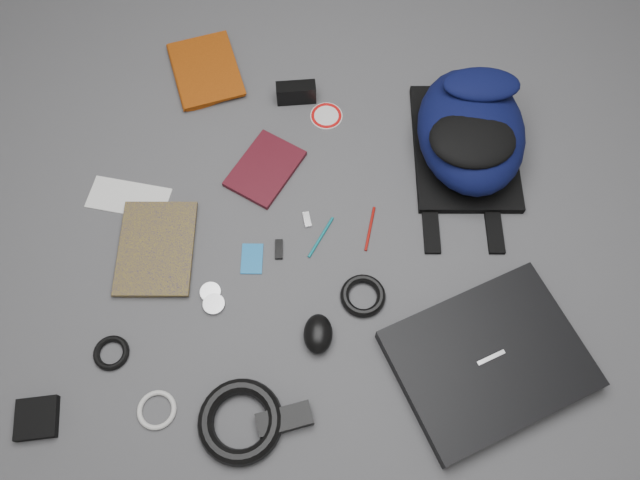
# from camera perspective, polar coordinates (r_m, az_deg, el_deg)

# --- Properties ---
(ground) EXTENTS (4.00, 4.00, 0.00)m
(ground) POSITION_cam_1_polar(r_m,az_deg,el_deg) (1.54, 0.00, -0.31)
(ground) COLOR #4F4F51
(ground) RESTS_ON ground
(backpack) EXTENTS (0.33, 0.45, 0.18)m
(backpack) POSITION_cam_1_polar(r_m,az_deg,el_deg) (1.65, 13.62, 9.72)
(backpack) COLOR black
(backpack) RESTS_ON ground
(laptop) EXTENTS (0.52, 0.48, 0.04)m
(laptop) POSITION_cam_1_polar(r_m,az_deg,el_deg) (1.48, 15.18, -10.53)
(laptop) COLOR black
(laptop) RESTS_ON ground
(textbook_red) EXTENTS (0.26, 0.29, 0.03)m
(textbook_red) POSITION_cam_1_polar(r_m,az_deg,el_deg) (1.85, -13.15, 14.23)
(textbook_red) COLOR #7F3007
(textbook_red) RESTS_ON ground
(comic_book) EXTENTS (0.21, 0.27, 0.02)m
(comic_book) POSITION_cam_1_polar(r_m,az_deg,el_deg) (1.61, -17.91, -0.74)
(comic_book) COLOR #AA8E0C
(comic_book) RESTS_ON ground
(envelope) EXTENTS (0.21, 0.11, 0.00)m
(envelope) POSITION_cam_1_polar(r_m,az_deg,el_deg) (1.67, -17.09, 3.70)
(envelope) COLOR white
(envelope) RESTS_ON ground
(dvd_case) EXTENTS (0.21, 0.23, 0.02)m
(dvd_case) POSITION_cam_1_polar(r_m,az_deg,el_deg) (1.64, -5.04, 6.51)
(dvd_case) COLOR #3A0B12
(dvd_case) RESTS_ON ground
(compact_camera) EXTENTS (0.11, 0.06, 0.06)m
(compact_camera) POSITION_cam_1_polar(r_m,az_deg,el_deg) (1.75, -2.20, 13.31)
(compact_camera) COLOR black
(compact_camera) RESTS_ON ground
(sticker_disc) EXTENTS (0.11, 0.11, 0.00)m
(sticker_disc) POSITION_cam_1_polar(r_m,az_deg,el_deg) (1.74, 0.59, 11.28)
(sticker_disc) COLOR white
(sticker_disc) RESTS_ON ground
(pen_teal) EXTENTS (0.05, 0.12, 0.01)m
(pen_teal) POSITION_cam_1_polar(r_m,az_deg,el_deg) (1.55, 0.08, 0.26)
(pen_teal) COLOR #0D6C76
(pen_teal) RESTS_ON ground
(pen_red) EXTENTS (0.02, 0.12, 0.01)m
(pen_red) POSITION_cam_1_polar(r_m,az_deg,el_deg) (1.56, 4.59, 1.04)
(pen_red) COLOR #96100B
(pen_red) RESTS_ON ground
(id_badge) EXTENTS (0.06, 0.08, 0.00)m
(id_badge) POSITION_cam_1_polar(r_m,az_deg,el_deg) (1.54, -6.24, -1.71)
(id_badge) COLOR #1870B6
(id_badge) RESTS_ON ground
(usb_black) EXTENTS (0.03, 0.05, 0.01)m
(usb_black) POSITION_cam_1_polar(r_m,az_deg,el_deg) (1.54, -3.78, -0.86)
(usb_black) COLOR black
(usb_black) RESTS_ON ground
(usb_silver) EXTENTS (0.03, 0.04, 0.01)m
(usb_silver) POSITION_cam_1_polar(r_m,az_deg,el_deg) (1.57, -1.19, 1.87)
(usb_silver) COLOR silver
(usb_silver) RESTS_ON ground
(mouse) EXTENTS (0.07, 0.10, 0.05)m
(mouse) POSITION_cam_1_polar(r_m,az_deg,el_deg) (1.44, -0.18, -8.57)
(mouse) COLOR black
(mouse) RESTS_ON ground
(headphone_left) EXTENTS (0.06, 0.06, 0.01)m
(headphone_left) POSITION_cam_1_polar(r_m,az_deg,el_deg) (1.50, -9.67, -5.82)
(headphone_left) COLOR #A8A8AA
(headphone_left) RESTS_ON ground
(headphone_right) EXTENTS (0.07, 0.07, 0.01)m
(headphone_right) POSITION_cam_1_polar(r_m,az_deg,el_deg) (1.51, -9.98, -4.74)
(headphone_right) COLOR silver
(headphone_right) RESTS_ON ground
(cable_coil) EXTENTS (0.13, 0.13, 0.02)m
(cable_coil) POSITION_cam_1_polar(r_m,az_deg,el_deg) (1.49, 3.94, -5.11)
(cable_coil) COLOR black
(cable_coil) RESTS_ON ground
(power_brick) EXTENTS (0.13, 0.09, 0.03)m
(power_brick) POSITION_cam_1_polar(r_m,az_deg,el_deg) (1.41, -3.26, -16.05)
(power_brick) COLOR black
(power_brick) RESTS_ON ground
(power_cord_coil) EXTENTS (0.23, 0.23, 0.04)m
(power_cord_coil) POSITION_cam_1_polar(r_m,az_deg,el_deg) (1.41, -7.29, -16.12)
(power_cord_coil) COLOR black
(power_cord_coil) RESTS_ON ground
(pouch) EXTENTS (0.11, 0.11, 0.02)m
(pouch) POSITION_cam_1_polar(r_m,az_deg,el_deg) (1.54, -24.47, -14.61)
(pouch) COLOR black
(pouch) RESTS_ON ground
(earbud_coil) EXTENTS (0.11, 0.11, 0.02)m
(earbud_coil) POSITION_cam_1_polar(r_m,az_deg,el_deg) (1.52, -18.54, -9.76)
(earbud_coil) COLOR black
(earbud_coil) RESTS_ON ground
(white_cable_coil) EXTENTS (0.09, 0.09, 0.01)m
(white_cable_coil) POSITION_cam_1_polar(r_m,az_deg,el_deg) (1.46, -14.70, -14.80)
(white_cable_coil) COLOR silver
(white_cable_coil) RESTS_ON ground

